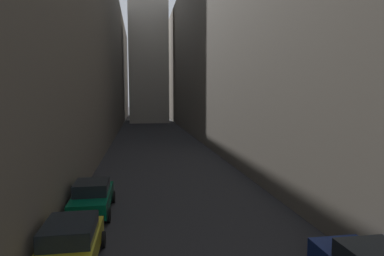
{
  "coord_description": "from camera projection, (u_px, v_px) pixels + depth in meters",
  "views": [
    {
      "loc": [
        -2.03,
        2.27,
        5.72
      ],
      "look_at": [
        0.0,
        14.82,
        4.48
      ],
      "focal_mm": 30.24,
      "sensor_mm": 36.0,
      "label": 1
    }
  ],
  "objects": [
    {
      "name": "building_block_right",
      "position": [
        238.0,
        51.0,
        48.58
      ],
      "size": [
        14.38,
        108.0,
        24.99
      ],
      "primitive_type": "cube",
      "color": "#60594F",
      "rests_on": "ground"
    },
    {
      "name": "parked_car_left_second",
      "position": [
        69.0,
        246.0,
        10.68
      ],
      "size": [
        1.99,
        4.27,
        1.57
      ],
      "rotation": [
        0.0,
        0.0,
        1.57
      ],
      "color": "#A59919",
      "rests_on": "ground"
    },
    {
      "name": "building_block_left",
      "position": [
        72.0,
        53.0,
        44.85
      ],
      "size": [
        11.46,
        108.0,
        23.44
      ],
      "primitive_type": "cube",
      "color": "#60594F",
      "rests_on": "ground"
    },
    {
      "name": "parked_car_left_third",
      "position": [
        92.0,
        197.0,
        15.85
      ],
      "size": [
        1.94,
        4.09,
        1.6
      ],
      "rotation": [
        0.0,
        0.0,
        1.57
      ],
      "color": "#05472D",
      "rests_on": "ground"
    },
    {
      "name": "ground_plane",
      "position": [
        155.0,
        137.0,
        45.81
      ],
      "size": [
        264.0,
        264.0,
        0.0
      ],
      "primitive_type": "plane",
      "color": "#232326"
    }
  ]
}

